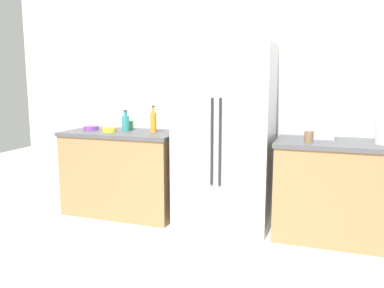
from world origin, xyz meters
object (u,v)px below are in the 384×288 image
object	(u,v)px
bottle_b	(126,123)
bowl_a	(91,128)
refrigerator	(225,137)
toaster	(322,130)
cup_a	(129,125)
cup_b	(309,137)
bottle_a	(153,122)
bowl_b	(109,130)

from	to	relation	value
bottle_b	bowl_a	distance (m)	0.43
refrigerator	toaster	distance (m)	0.94
refrigerator	cup_a	size ratio (longest dim) A/B	18.44
refrigerator	cup_b	bearing A→B (deg)	-9.62
bottle_a	cup_b	distance (m)	1.62
cup_a	cup_b	size ratio (longest dim) A/B	0.96
cup_b	bowl_a	world-z (taller)	cup_b
cup_b	toaster	bearing A→B (deg)	67.62
bowl_a	bowl_b	size ratio (longest dim) A/B	1.12
bottle_b	cup_a	world-z (taller)	bottle_b
bottle_b	refrigerator	bearing A→B (deg)	-1.76
bowl_b	bottle_b	bearing A→B (deg)	48.05
toaster	cup_b	bearing A→B (deg)	-112.38
refrigerator	cup_b	world-z (taller)	refrigerator
cup_a	bottle_a	bearing A→B (deg)	-22.02
bottle_a	bowl_b	world-z (taller)	bottle_a
bottle_b	bowl_a	bearing A→B (deg)	-173.93
cup_b	bowl_b	distance (m)	2.08
bottle_a	cup_b	bearing A→B (deg)	-6.05
cup_b	refrigerator	bearing A→B (deg)	170.38
refrigerator	cup_a	distance (m)	1.18
toaster	bottle_b	bearing A→B (deg)	-177.36
refrigerator	bottle_a	xyz separation A→B (m)	(-0.80, 0.03, 0.13)
refrigerator	bottle_a	distance (m)	0.81
toaster	cup_b	size ratio (longest dim) A/B	2.14
refrigerator	toaster	bearing A→B (deg)	7.99
bottle_b	cup_a	size ratio (longest dim) A/B	2.36
refrigerator	cup_b	distance (m)	0.83
cup_a	bottle_b	bearing A→B (deg)	-77.35
bottle_a	bowl_b	bearing A→B (deg)	-163.63
cup_b	bowl_b	size ratio (longest dim) A/B	0.68
bottle_b	bowl_b	bearing A→B (deg)	-131.95
bowl_b	cup_a	bearing A→B (deg)	72.36
refrigerator	bowl_a	xyz separation A→B (m)	(-1.55, -0.01, 0.03)
cup_a	bowl_a	size ratio (longest dim) A/B	0.59
toaster	cup_a	distance (m)	2.10
bowl_b	cup_b	bearing A→B (deg)	-0.98
toaster	cup_a	bearing A→B (deg)	178.57
cup_a	bowl_b	xyz separation A→B (m)	(-0.09, -0.29, -0.03)
cup_a	cup_b	bearing A→B (deg)	-9.18
bowl_a	bowl_b	xyz separation A→B (m)	(0.29, -0.09, 0.00)
bowl_a	toaster	bearing A→B (deg)	3.22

